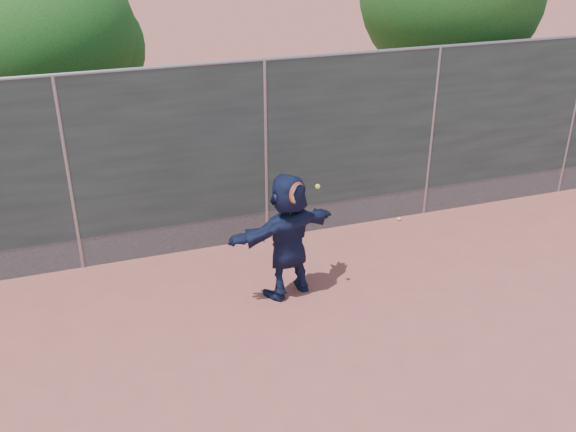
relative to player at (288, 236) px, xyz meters
name	(u,v)px	position (x,y,z in m)	size (l,w,h in m)	color
ground	(352,363)	(0.21, -1.79, -0.92)	(80.00, 80.00, 0.00)	#9E4C42
player	(288,236)	(0.00, 0.00, 0.00)	(1.71, 0.54, 1.84)	#161C3D
ball_ground	(399,219)	(2.63, 1.56, -0.89)	(0.07, 0.07, 0.07)	yellow
fence	(266,149)	(0.21, 1.71, 0.66)	(20.00, 0.06, 3.03)	#38423D
swing_action	(298,193)	(0.08, -0.19, 0.71)	(0.50, 0.21, 0.51)	#E74415
tree_left	(60,39)	(-2.63, 4.76, 2.02)	(3.15, 3.00, 4.53)	#382314
weed_clump	(286,231)	(0.51, 1.59, -0.79)	(0.68, 0.07, 0.30)	#387226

